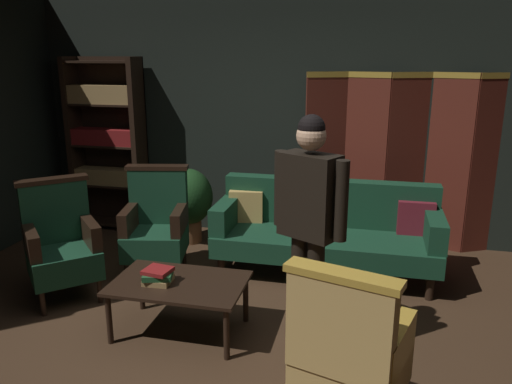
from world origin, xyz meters
TOP-DOWN VIEW (x-y plane):
  - ground_plane at (0.00, 0.00)m, footprint 10.00×10.00m
  - back_wall at (0.00, 2.45)m, footprint 7.20×0.10m
  - folding_screen at (1.29, 2.32)m, footprint 2.14×0.36m
  - bookshelf at (-2.15, 2.19)m, footprint 0.90×0.32m
  - velvet_couch at (0.55, 1.45)m, footprint 2.12×0.78m
  - coffee_table at (-0.42, 0.06)m, footprint 1.00×0.64m
  - armchair_gilt_accent at (0.88, -0.71)m, footprint 0.72×0.72m
  - armchair_wing_left at (-1.65, 0.40)m, footprint 0.82×0.82m
  - armchair_wing_right at (-1.05, 1.05)m, footprint 0.69×0.68m
  - standing_figure at (0.54, 0.08)m, footprint 0.53×0.37m
  - potted_plant at (-1.04, 1.92)m, footprint 0.55×0.55m
  - book_tan_leather at (-0.57, 0.01)m, footprint 0.20×0.19m
  - book_green_cloth at (-0.57, 0.01)m, footprint 0.25×0.23m
  - book_red_leather at (-0.57, 0.01)m, footprint 0.22×0.20m

SIDE VIEW (x-z plane):
  - ground_plane at x=0.00m, z-range 0.00..0.00m
  - coffee_table at x=-0.42m, z-range 0.16..0.58m
  - book_tan_leather at x=-0.57m, z-range 0.42..0.46m
  - velvet_couch at x=0.55m, z-range 0.01..0.89m
  - book_green_cloth at x=-0.57m, z-range 0.46..0.50m
  - potted_plant at x=-1.04m, z-range 0.07..0.91m
  - armchair_gilt_accent at x=0.88m, z-range -0.03..1.01m
  - armchair_wing_left at x=-1.65m, z-range -0.03..1.01m
  - armchair_wing_right at x=-1.05m, z-range -0.03..1.01m
  - book_red_leather at x=-0.57m, z-range 0.50..0.53m
  - folding_screen at x=1.29m, z-range 0.04..1.94m
  - standing_figure at x=0.54m, z-range 0.17..1.88m
  - bookshelf at x=-2.15m, z-range 0.05..2.10m
  - back_wall at x=0.00m, z-range 0.00..2.80m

